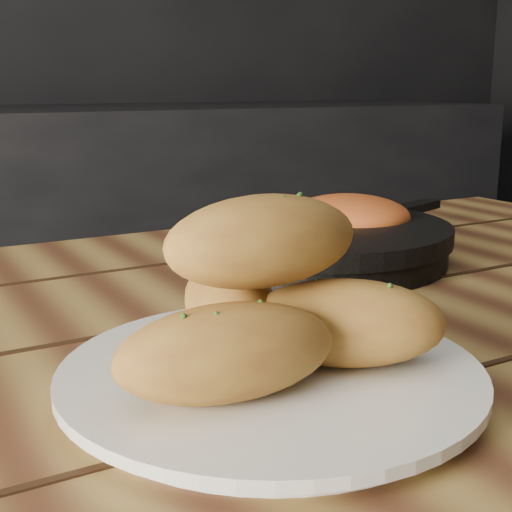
{
  "coord_description": "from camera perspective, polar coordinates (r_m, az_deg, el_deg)",
  "views": [
    {
      "loc": [
        -0.18,
        0.01,
        0.95
      ],
      "look_at": [
        0.05,
        0.41,
        0.84
      ],
      "focal_mm": 50.0,
      "sensor_mm": 36.0,
      "label": 1
    }
  ],
  "objects": [
    {
      "name": "table",
      "position": [
        0.59,
        -0.27,
        -16.43
      ],
      "size": [
        1.51,
        0.98,
        0.75
      ],
      "color": "olive",
      "rests_on": "ground"
    },
    {
      "name": "plate",
      "position": [
        0.49,
        1.18,
        -9.7
      ],
      "size": [
        0.29,
        0.29,
        0.02
      ],
      "color": "white",
      "rests_on": "table"
    },
    {
      "name": "bread_rolls",
      "position": [
        0.47,
        0.88,
        -3.97
      ],
      "size": [
        0.24,
        0.2,
        0.12
      ],
      "color": "#A77A2E",
      "rests_on": "plate"
    },
    {
      "name": "skillet",
      "position": [
        0.84,
        4.64,
        1.23
      ],
      "size": [
        0.44,
        0.32,
        0.05
      ],
      "color": "black",
      "rests_on": "table"
    },
    {
      "name": "bowl",
      "position": [
        0.88,
        7.42,
        2.36
      ],
      "size": [
        0.18,
        0.18,
        0.07
      ],
      "color": "white",
      "rests_on": "table"
    }
  ]
}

